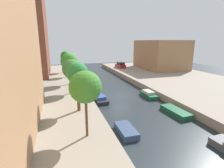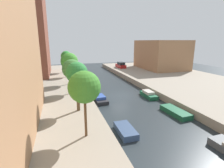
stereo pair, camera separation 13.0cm
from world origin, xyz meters
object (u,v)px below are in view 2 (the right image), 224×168
object	(u,v)px
street_tree_2	(72,69)
parked_car	(121,65)
street_tree_3	(69,61)
moored_boat_left_2	(100,99)
apartment_tower_far	(19,11)
moored_boat_right_2	(149,94)
street_tree_5	(66,56)
moored_boat_left_1	(125,130)
street_tree_0	(84,87)
moored_boat_right_1	(175,112)
street_tree_4	(68,62)
low_block_right	(161,55)
street_tree_1	(77,74)

from	to	relation	value
street_tree_2	parked_car	world-z (taller)	street_tree_2
street_tree_3	moored_boat_left_2	bearing A→B (deg)	-65.99
apartment_tower_far	moored_boat_right_2	bearing A→B (deg)	-43.65
street_tree_5	moored_boat_left_1	xyz separation A→B (m)	(3.77, -29.66, -4.53)
parked_car	moored_boat_right_2	bearing A→B (deg)	-99.60
parked_car	moored_boat_left_2	bearing A→B (deg)	-116.43
street_tree_2	moored_boat_left_2	size ratio (longest dim) A/B	1.33
street_tree_3	moored_boat_left_1	bearing A→B (deg)	-77.51
street_tree_0	moored_boat_left_2	bearing A→B (deg)	71.43
moored_boat_left_1	moored_boat_right_2	world-z (taller)	moored_boat_right_2
moored_boat_right_2	moored_boat_right_1	bearing A→B (deg)	-91.16
street_tree_2	moored_boat_left_2	distance (m)	5.77
street_tree_4	moored_boat_right_2	xyz separation A→B (m)	(11.10, -14.70, -3.62)
street_tree_4	moored_boat_right_2	world-z (taller)	street_tree_4
street_tree_2	low_block_right	bearing A→B (deg)	34.06
street_tree_3	parked_car	xyz separation A→B (m)	(15.09, 15.62, -3.29)
moored_boat_right_1	apartment_tower_far	bearing A→B (deg)	127.59
moored_boat_right_1	moored_boat_right_2	world-z (taller)	moored_boat_right_2
street_tree_1	street_tree_3	bearing A→B (deg)	90.00
street_tree_4	moored_boat_left_1	bearing A→B (deg)	-80.97
street_tree_5	moored_boat_left_2	world-z (taller)	street_tree_5
low_block_right	street_tree_4	distance (m)	25.60
street_tree_2	parked_car	size ratio (longest dim) A/B	1.09
moored_boat_left_1	moored_boat_right_2	xyz separation A→B (m)	(7.32, 9.04, 0.10)
street_tree_2	street_tree_5	distance (m)	18.32
apartment_tower_far	low_block_right	bearing A→B (deg)	0.51
street_tree_0	parked_car	distance (m)	37.07
street_tree_5	moored_boat_left_2	xyz separation A→B (m)	(3.46, -20.39, -4.46)
street_tree_3	moored_boat_left_1	size ratio (longest dim) A/B	1.79
street_tree_0	street_tree_1	size ratio (longest dim) A/B	0.99
parked_car	moored_boat_right_2	xyz separation A→B (m)	(-3.99, -23.62, -1.27)
apartment_tower_far	street_tree_0	size ratio (longest dim) A/B	5.04
moored_boat_right_1	street_tree_5	bearing A→B (deg)	111.86
street_tree_3	street_tree_5	distance (m)	12.62
parked_car	moored_boat_left_1	distance (m)	34.60
street_tree_5	moored_boat_left_2	bearing A→B (deg)	-80.37
street_tree_0	street_tree_4	size ratio (longest dim) A/B	1.24
moored_boat_right_2	street_tree_3	bearing A→B (deg)	144.21
street_tree_3	moored_boat_left_2	world-z (taller)	street_tree_3
moored_boat_right_1	street_tree_0	bearing A→B (deg)	-162.88
low_block_right	street_tree_2	distance (m)	30.38
moored_boat_left_2	moored_boat_right_1	size ratio (longest dim) A/B	0.90
moored_boat_left_1	street_tree_0	bearing A→B (deg)	-164.64
apartment_tower_far	street_tree_3	world-z (taller)	apartment_tower_far
low_block_right	moored_boat_right_1	distance (m)	29.98
street_tree_3	moored_boat_right_1	world-z (taller)	street_tree_3
moored_boat_left_2	moored_boat_right_2	distance (m)	7.64
street_tree_4	street_tree_5	size ratio (longest dim) A/B	0.83
apartment_tower_far	street_tree_2	world-z (taller)	apartment_tower_far
street_tree_5	moored_boat_right_2	distance (m)	23.83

